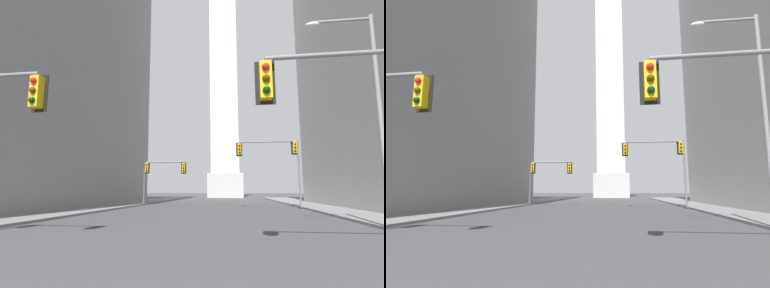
# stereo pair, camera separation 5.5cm
# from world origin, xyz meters

# --- Properties ---
(sidewalk_left) EXTENTS (5.00, 85.09, 0.15)m
(sidewalk_left) POSITION_xyz_m (-10.62, 25.53, 0.07)
(sidewalk_left) COLOR slate
(sidewalk_left) RESTS_ON ground_plane
(sidewalk_right) EXTENTS (5.00, 85.09, 0.15)m
(sidewalk_right) POSITION_xyz_m (10.62, 25.53, 0.07)
(sidewalk_right) COLOR slate
(sidewalk_right) RESTS_ON ground_plane
(obelisk) EXTENTS (8.08, 8.08, 67.67)m
(obelisk) POSITION_xyz_m (0.00, 70.91, 32.47)
(obelisk) COLOR silver
(obelisk) RESTS_ON ground_plane
(traffic_light_mid_right) EXTENTS (5.95, 0.52, 6.34)m
(traffic_light_mid_right) POSITION_xyz_m (6.10, 28.38, 4.87)
(traffic_light_mid_right) COLOR slate
(traffic_light_mid_right) RESTS_ON ground_plane
(traffic_light_mid_left) EXTENTS (5.08, 0.52, 4.95)m
(traffic_light_mid_left) POSITION_xyz_m (-6.54, 32.97, 3.77)
(traffic_light_mid_left) COLOR slate
(traffic_light_mid_left) RESTS_ON ground_plane
(street_lamp) EXTENTS (2.93, 0.36, 9.43)m
(street_lamp) POSITION_xyz_m (7.82, 12.81, 5.69)
(street_lamp) COLOR gray
(street_lamp) RESTS_ON ground_plane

